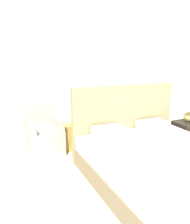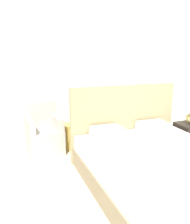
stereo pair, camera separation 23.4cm
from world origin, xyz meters
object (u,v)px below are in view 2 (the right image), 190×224
(armchair_near_window_left, at_px, (44,137))
(bed, at_px, (156,165))
(side_table, at_px, (68,136))
(armchair_near_window_right, at_px, (91,131))

(armchair_near_window_left, bearing_deg, bed, -56.47)
(armchair_near_window_left, distance_m, side_table, 0.44)
(bed, height_order, armchair_near_window_right, bed)
(bed, distance_m, armchair_near_window_right, 1.63)
(armchair_near_window_left, relative_size, side_table, 1.88)
(armchair_near_window_left, bearing_deg, armchair_near_window_right, -3.96)
(side_table, bearing_deg, armchair_near_window_left, -177.35)
(bed, xyz_separation_m, side_table, (-0.79, 1.61, -0.04))
(armchair_near_window_right, xyz_separation_m, side_table, (-0.43, 0.02, -0.06))
(armchair_near_window_left, bearing_deg, side_table, -1.31)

